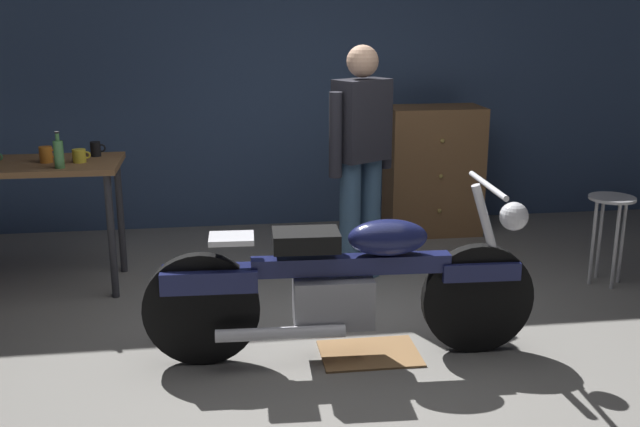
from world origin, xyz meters
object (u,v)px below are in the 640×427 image
Objects in this scene: wooden_dresser at (433,170)px; mug_black_matte at (96,149)px; mug_orange_travel at (46,154)px; shop_stool at (610,216)px; bottle at (59,153)px; motorcycle at (345,282)px; person_standing at (361,153)px; mug_yellow_tall at (79,156)px.

wooden_dresser is 10.43× the size of mug_black_matte.
mug_black_matte is 0.87× the size of mug_orange_travel.
shop_stool is 3.64m from mug_black_matte.
bottle is at bearing 176.11° from shop_stool.
motorcycle is 3.42× the size of shop_stool.
person_standing is at bearing 77.62° from motorcycle.
mug_orange_travel is (-1.82, 1.36, 0.50)m from motorcycle.
wooden_dresser is 9.04× the size of mug_orange_travel.
mug_orange_travel is (-2.99, -0.95, 0.40)m from wooden_dresser.
motorcycle is at bearing 43.38° from person_standing.
mug_yellow_tall reaches higher than shop_stool.
mug_black_matte is at bearing 169.89° from shop_stool.
wooden_dresser reaches higher than mug_black_matte.
mug_yellow_tall is 1.15× the size of mug_black_matte.
mug_orange_travel reaches higher than mug_black_matte.
person_standing is at bearing -8.83° from mug_black_matte.
shop_stool is at bearing 25.95° from motorcycle.
mug_orange_travel is (-2.14, 0.11, 0.03)m from person_standing.
wooden_dresser reaches higher than mug_orange_travel.
person_standing reaches higher than bottle.
mug_black_matte reaches higher than motorcycle.
bottle reaches higher than mug_black_matte.
mug_orange_travel reaches higher than mug_yellow_tall.
bottle is (-2.86, -1.16, 0.45)m from wooden_dresser.
motorcycle is 20.78× the size of mug_black_matte.
mug_black_matte is 0.44× the size of bottle.
motorcycle is 1.31× the size of person_standing.
shop_stool is 0.58× the size of wooden_dresser.
bottle is at bearing -157.98° from wooden_dresser.
motorcycle is at bearing -36.75° from mug_orange_travel.
mug_orange_travel is at bearing -35.02° from person_standing.
bottle is (0.12, -0.21, 0.04)m from mug_orange_travel.
bottle is (-0.18, -0.38, 0.04)m from mug_black_matte.
mug_black_matte reaches higher than shop_stool.
person_standing reaches higher than mug_orange_travel.
mug_orange_travel is (-0.30, -0.17, 0.00)m from mug_black_matte.
person_standing is 1.86m from mug_black_matte.
motorcycle is 18.09× the size of mug_yellow_tall.
bottle is (-3.74, 0.25, 0.50)m from shop_stool.
shop_stool is at bearing -6.82° from mug_orange_travel.
person_standing is at bearing -2.46° from mug_yellow_tall.
mug_yellow_tall is 0.50× the size of bottle.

